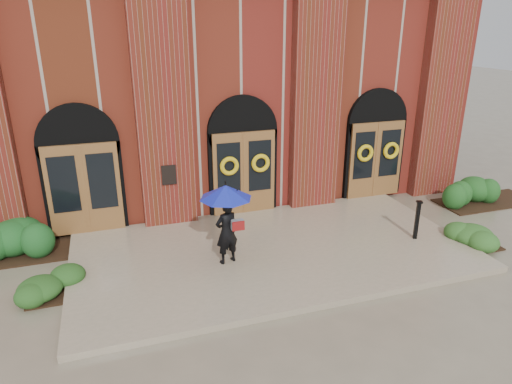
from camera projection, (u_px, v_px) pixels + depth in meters
name	position (u px, v px, depth m)	size (l,w,h in m)	color
ground	(275.00, 256.00, 11.68)	(90.00, 90.00, 0.00)	gray
landing	(273.00, 251.00, 11.79)	(10.00, 5.30, 0.15)	tan
church_building	(200.00, 79.00, 18.28)	(16.20, 12.53, 7.00)	maroon
man_with_umbrella	(226.00, 209.00, 10.62)	(1.53, 1.53, 1.98)	black
metal_post	(417.00, 219.00, 12.11)	(0.19, 0.19, 1.07)	black
hedge_wall_left	(61.00, 233.00, 11.96)	(3.31, 1.32, 0.85)	#194D1D
hedge_wall_right	(488.00, 191.00, 15.06)	(3.04, 1.22, 0.78)	#1C4C1B
hedge_front_left	(60.00, 282.00, 10.10)	(1.24, 1.06, 0.44)	#224C1A
hedge_front_right	(464.00, 235.00, 12.28)	(1.39, 1.20, 0.49)	#2A571F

